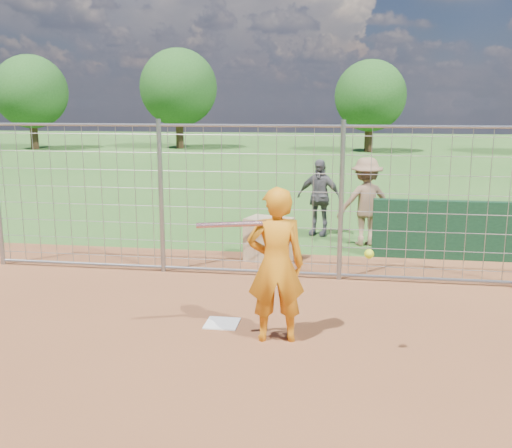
% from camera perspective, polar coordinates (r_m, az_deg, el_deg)
% --- Properties ---
extents(ground, '(100.00, 100.00, 0.00)m').
position_cam_1_polar(ground, '(7.81, -3.10, -9.43)').
color(ground, '#2D591E').
rests_on(ground, ground).
extents(infield_dirt, '(18.00, 18.00, 0.00)m').
position_cam_1_polar(infield_dirt, '(5.22, -10.28, -21.20)').
color(infield_dirt, brown).
rests_on(infield_dirt, ground).
extents(home_plate, '(0.43, 0.43, 0.02)m').
position_cam_1_polar(home_plate, '(7.62, -3.41, -9.90)').
color(home_plate, silver).
rests_on(home_plate, ground).
extents(dugout_wall, '(2.60, 0.20, 1.10)m').
position_cam_1_polar(dugout_wall, '(11.12, 18.27, -0.57)').
color(dugout_wall, '#11381E').
rests_on(dugout_wall, ground).
extents(batter, '(0.77, 0.58, 1.90)m').
position_cam_1_polar(batter, '(6.83, 2.01, -4.15)').
color(batter, orange).
rests_on(batter, ground).
extents(bystander_b, '(1.05, 0.65, 1.68)m').
position_cam_1_polar(bystander_b, '(12.54, 6.30, 2.67)').
color(bystander_b, '#545358').
rests_on(bystander_b, ground).
extents(bystander_c, '(1.30, 0.97, 1.79)m').
position_cam_1_polar(bystander_c, '(11.76, 10.92, 2.20)').
color(bystander_c, '#846248').
rests_on(bystander_c, ground).
extents(equipment_bin, '(0.93, 0.77, 0.80)m').
position_cam_1_polar(equipment_bin, '(10.46, 1.30, -1.57)').
color(equipment_bin, tan).
rests_on(equipment_bin, ground).
extents(equipment_in_play, '(2.01, 0.46, 0.31)m').
position_cam_1_polar(equipment_in_play, '(6.46, 0.87, -0.72)').
color(equipment_in_play, silver).
rests_on(equipment_in_play, ground).
extents(backstop_fence, '(9.08, 0.08, 2.60)m').
position_cam_1_polar(backstop_fence, '(9.37, -0.71, 2.21)').
color(backstop_fence, gray).
rests_on(backstop_fence, ground).
extents(tree_line, '(44.66, 6.72, 6.48)m').
position_cam_1_polar(tree_line, '(35.29, 11.60, 13.12)').
color(tree_line, '#3F2B19').
rests_on(tree_line, ground).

